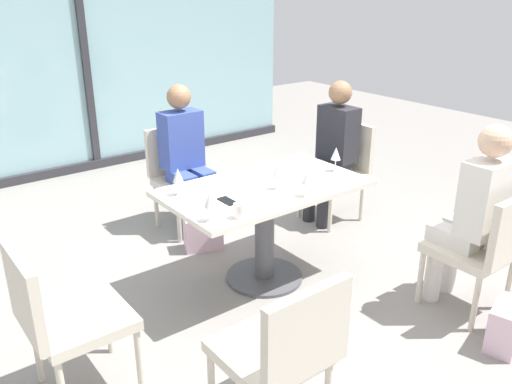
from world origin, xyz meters
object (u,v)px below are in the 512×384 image
(chair_front_left, at_px, (283,348))
(coffee_cup, at_px, (240,211))
(wine_glass_3, at_px, (210,200))
(handbag_0, at_px, (506,326))
(wine_glass_2, at_px, (278,170))
(person_far_right, at_px, (332,146))
(dining_table_main, at_px, (265,210))
(handbag_1, at_px, (203,233))
(wine_glass_1, at_px, (336,154))
(chair_side_end, at_px, (61,314))
(person_front_right, at_px, (475,210))
(person_near_window, at_px, (185,153))
(wine_glass_4, at_px, (307,178))
(chair_far_right, at_px, (340,165))
(cell_phone_on_table, at_px, (227,201))
(chair_near_window, at_px, (180,172))
(wine_glass_0, at_px, (178,176))
(chair_front_right, at_px, (486,245))

(chair_front_left, relative_size, coffee_cup, 9.67)
(wine_glass_3, relative_size, handbag_0, 0.62)
(wine_glass_2, bearing_deg, person_far_right, 27.45)
(wine_glass_3, bearing_deg, dining_table_main, 23.41)
(handbag_1, bearing_deg, wine_glass_1, -26.52)
(chair_side_end, xyz_separation_m, person_front_right, (2.36, -0.76, 0.20))
(wine_glass_3, bearing_deg, person_far_right, 22.83)
(person_front_right, xyz_separation_m, person_near_window, (-0.83, 2.15, 0.00))
(wine_glass_3, xyz_separation_m, handbag_0, (1.26, -1.22, -0.72))
(dining_table_main, relative_size, chair_front_left, 1.60)
(person_near_window, xyz_separation_m, wine_glass_4, (0.09, -1.40, 0.16))
(coffee_cup, bearing_deg, chair_far_right, 25.36)
(person_near_window, relative_size, cell_phone_on_table, 8.75)
(handbag_1, bearing_deg, chair_front_left, -90.91)
(chair_near_window, relative_size, coffee_cup, 9.67)
(chair_near_window, height_order, wine_glass_1, wine_glass_1)
(wine_glass_1, relative_size, cell_phone_on_table, 1.28)
(chair_far_right, bearing_deg, handbag_0, -106.64)
(chair_far_right, bearing_deg, chair_near_window, 149.72)
(chair_front_left, distance_m, handbag_0, 1.55)
(chair_far_right, relative_size, wine_glass_4, 4.70)
(dining_table_main, xyz_separation_m, wine_glass_0, (-0.56, 0.21, 0.32))
(chair_near_window, distance_m, chair_front_left, 2.51)
(chair_side_end, bearing_deg, person_far_right, 16.27)
(wine_glass_2, distance_m, handbag_0, 1.68)
(chair_near_window, relative_size, wine_glass_2, 4.70)
(person_front_right, relative_size, wine_glass_2, 6.81)
(person_front_right, distance_m, wine_glass_3, 1.66)
(coffee_cup, bearing_deg, handbag_1, 70.81)
(dining_table_main, bearing_deg, coffee_cup, -143.62)
(chair_far_right, bearing_deg, person_near_window, 153.65)
(wine_glass_2, relative_size, handbag_1, 0.62)
(person_far_right, height_order, wine_glass_0, person_far_right)
(dining_table_main, bearing_deg, cell_phone_on_table, -167.71)
(person_front_right, bearing_deg, person_far_right, 79.27)
(person_near_window, bearing_deg, chair_front_right, -69.82)
(coffee_cup, bearing_deg, dining_table_main, 36.38)
(wine_glass_1, bearing_deg, handbag_0, -87.80)
(wine_glass_0, relative_size, wine_glass_2, 1.00)
(dining_table_main, relative_size, chair_side_end, 1.60)
(chair_front_left, relative_size, handbag_1, 2.90)
(wine_glass_4, bearing_deg, person_far_right, 37.35)
(wine_glass_3, bearing_deg, person_near_window, 65.36)
(wine_glass_0, xyz_separation_m, wine_glass_4, (0.64, -0.53, 0.00))
(person_front_right, xyz_separation_m, cell_phone_on_table, (-1.20, 0.99, 0.03))
(person_front_right, relative_size, coffee_cup, 14.00)
(coffee_cup, bearing_deg, chair_front_left, -113.95)
(wine_glass_1, xyz_separation_m, wine_glass_3, (-1.21, -0.18, 0.00))
(chair_front_left, height_order, wine_glass_0, wine_glass_0)
(chair_front_right, relative_size, wine_glass_1, 4.70)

